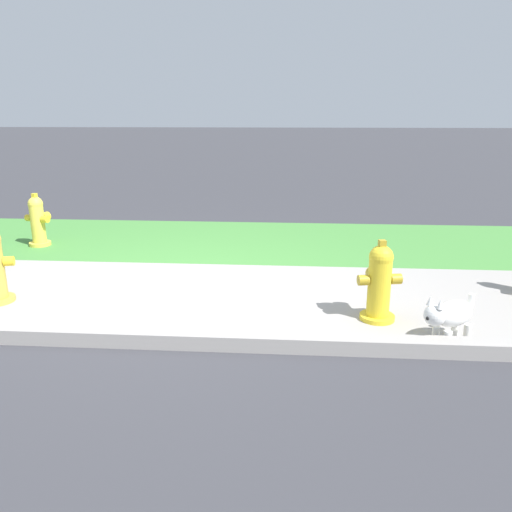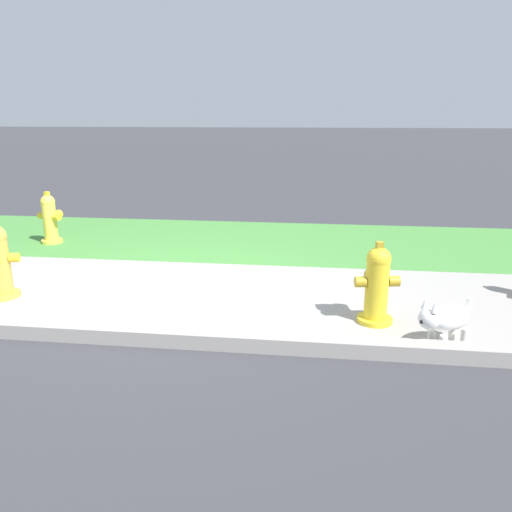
{
  "view_description": "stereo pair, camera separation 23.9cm",
  "coord_description": "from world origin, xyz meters",
  "views": [
    {
      "loc": [
        1.22,
        -4.55,
        1.72
      ],
      "look_at": [
        0.89,
        0.06,
        0.4
      ],
      "focal_mm": 35.0,
      "sensor_mm": 36.0,
      "label": 1
    },
    {
      "loc": [
        1.46,
        -4.52,
        1.72
      ],
      "look_at": [
        0.89,
        0.06,
        0.4
      ],
      "focal_mm": 35.0,
      "sensor_mm": 36.0,
      "label": 2
    }
  ],
  "objects": [
    {
      "name": "ground_plane",
      "position": [
        0.0,
        0.0,
        0.0
      ],
      "size": [
        120.0,
        120.0,
        0.0
      ],
      "primitive_type": "plane",
      "color": "#38383D"
    },
    {
      "name": "sidewalk_pavement",
      "position": [
        0.0,
        0.0,
        0.01
      ],
      "size": [
        18.0,
        2.05,
        0.01
      ],
      "primitive_type": "cube",
      "color": "#9E9993",
      "rests_on": "ground"
    },
    {
      "name": "grass_verge",
      "position": [
        0.0,
        2.23,
        0.0
      ],
      "size": [
        18.0,
        2.41,
        0.01
      ],
      "primitive_type": "cube",
      "color": "#47893D",
      "rests_on": "ground"
    },
    {
      "name": "street_curb",
      "position": [
        0.0,
        -1.11,
        0.06
      ],
      "size": [
        18.0,
        0.16,
        0.12
      ],
      "primitive_type": "cube",
      "color": "#9E9993",
      "rests_on": "ground"
    },
    {
      "name": "fire_hydrant_across_street",
      "position": [
        1.98,
        -0.48,
        0.34
      ],
      "size": [
        0.38,
        0.35,
        0.72
      ],
      "rotation": [
        0.0,
        0.0,
        0.19
      ],
      "color": "yellow",
      "rests_on": "ground"
    },
    {
      "name": "fire_hydrant_mid_block",
      "position": [
        -2.16,
        1.76,
        0.34
      ],
      "size": [
        0.37,
        0.34,
        0.71
      ],
      "rotation": [
        0.0,
        0.0,
        5.98
      ],
      "color": "yellow",
      "rests_on": "ground"
    },
    {
      "name": "small_white_dog",
      "position": [
        2.45,
        -0.91,
        0.24
      ],
      "size": [
        0.47,
        0.41,
        0.42
      ],
      "rotation": [
        0.0,
        0.0,
        3.78
      ],
      "color": "white",
      "rests_on": "ground"
    }
  ]
}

